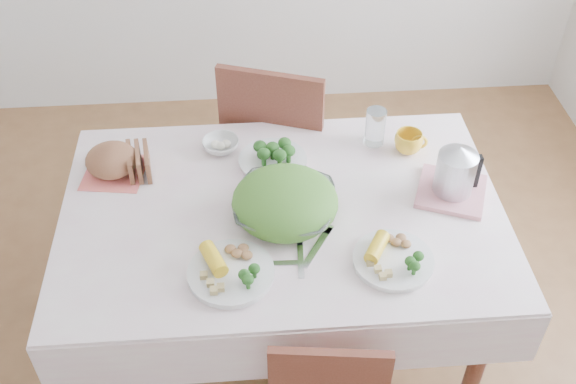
{
  "coord_description": "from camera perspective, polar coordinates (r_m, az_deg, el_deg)",
  "views": [
    {
      "loc": [
        -0.11,
        -1.65,
        2.34
      ],
      "look_at": [
        0.02,
        0.02,
        0.82
      ],
      "focal_mm": 42.0,
      "sensor_mm": 36.0,
      "label": 1
    }
  ],
  "objects": [
    {
      "name": "salad_bowl",
      "position": [
        2.23,
        -0.25,
        -1.28
      ],
      "size": [
        0.4,
        0.4,
        0.08
      ],
      "primitive_type": "imported",
      "rotation": [
        0.0,
        0.0,
        -0.23
      ],
      "color": "white",
      "rests_on": "tablecloth"
    },
    {
      "name": "chair_far",
      "position": [
        3.01,
        -0.34,
        3.63
      ],
      "size": [
        0.57,
        0.57,
        0.98
      ],
      "primitive_type": "cube",
      "rotation": [
        0.0,
        0.0,
        2.81
      ],
      "color": "brown",
      "rests_on": "floor"
    },
    {
      "name": "dining_table",
      "position": [
        2.57,
        -0.41,
        -7.7
      ],
      "size": [
        1.4,
        0.9,
        0.75
      ],
      "primitive_type": "cube",
      "color": "brown",
      "rests_on": "floor"
    },
    {
      "name": "broccoli_plate",
      "position": [
        2.46,
        -1.3,
        2.65
      ],
      "size": [
        0.25,
        0.25,
        0.02
      ],
      "primitive_type": "cylinder",
      "rotation": [
        0.0,
        0.0,
        -0.01
      ],
      "color": "beige",
      "rests_on": "tablecloth"
    },
    {
      "name": "fork_left",
      "position": [
        2.12,
        1.08,
        -5.66
      ],
      "size": [
        0.03,
        0.16,
        0.0
      ],
      "primitive_type": "cube",
      "rotation": [
        0.0,
        0.0,
        -0.06
      ],
      "color": "silver",
      "rests_on": "tablecloth"
    },
    {
      "name": "bread_loaf",
      "position": [
        2.47,
        -14.68,
        2.6
      ],
      "size": [
        0.23,
        0.22,
        0.11
      ],
      "primitive_type": "ellipsoid",
      "rotation": [
        0.0,
        0.0,
        0.3
      ],
      "color": "brown",
      "rests_on": "napkin"
    },
    {
      "name": "floor",
      "position": [
        2.86,
        -0.38,
        -12.53
      ],
      "size": [
        3.6,
        3.6,
        0.0
      ],
      "primitive_type": "plane",
      "color": "brown",
      "rests_on": "ground"
    },
    {
      "name": "glass_tumbler",
      "position": [
        2.55,
        7.38,
        5.36
      ],
      "size": [
        0.09,
        0.09,
        0.14
      ],
      "primitive_type": "cylinder",
      "rotation": [
        0.0,
        0.0,
        -0.22
      ],
      "color": "white",
      "rests_on": "tablecloth"
    },
    {
      "name": "fork_right",
      "position": [
        2.16,
        2.48,
        -4.67
      ],
      "size": [
        0.12,
        0.18,
        0.0
      ],
      "primitive_type": "cube",
      "rotation": [
        0.0,
        0.0,
        -0.55
      ],
      "color": "silver",
      "rests_on": "tablecloth"
    },
    {
      "name": "dinner_plate_left",
      "position": [
        2.08,
        -4.84,
        -6.86
      ],
      "size": [
        0.28,
        0.28,
        0.02
      ],
      "primitive_type": "cylinder",
      "rotation": [
        0.0,
        0.0,
        0.05
      ],
      "color": "white",
      "rests_on": "tablecloth"
    },
    {
      "name": "fruit_bowl",
      "position": [
        2.53,
        -5.72,
        3.98
      ],
      "size": [
        0.16,
        0.16,
        0.04
      ],
      "primitive_type": "imported",
      "rotation": [
        0.0,
        0.0,
        0.16
      ],
      "color": "white",
      "rests_on": "tablecloth"
    },
    {
      "name": "tablecloth",
      "position": [
        2.29,
        -0.46,
        -1.55
      ],
      "size": [
        1.5,
        1.0,
        0.01
      ],
      "primitive_type": "cube",
      "color": "white",
      "rests_on": "dining_table"
    },
    {
      "name": "dinner_plate_right",
      "position": [
        2.13,
        8.88,
        -5.74
      ],
      "size": [
        0.36,
        0.36,
        0.02
      ],
      "primitive_type": "cylinder",
      "rotation": [
        0.0,
        0.0,
        -0.87
      ],
      "color": "white",
      "rests_on": "tablecloth"
    },
    {
      "name": "knife",
      "position": [
        2.11,
        -1.51,
        -6.07
      ],
      "size": [
        0.17,
        0.03,
        0.0
      ],
      "primitive_type": "cube",
      "rotation": [
        0.0,
        0.0,
        1.53
      ],
      "color": "silver",
      "rests_on": "tablecloth"
    },
    {
      "name": "pink_tray",
      "position": [
        2.41,
        13.64,
        0.04
      ],
      "size": [
        0.29,
        0.29,
        0.02
      ],
      "primitive_type": "cube",
      "rotation": [
        0.0,
        0.0,
        -0.38
      ],
      "color": "#CF7E87",
      "rests_on": "tablecloth"
    },
    {
      "name": "napkin",
      "position": [
        2.5,
        -14.46,
        1.61
      ],
      "size": [
        0.24,
        0.24,
        0.0
      ],
      "primitive_type": "cube",
      "rotation": [
        0.0,
        0.0,
        -0.15
      ],
      "color": "#FF7066",
      "rests_on": "tablecloth"
    },
    {
      "name": "yellow_mug",
      "position": [
        2.54,
        10.15,
        4.16
      ],
      "size": [
        0.13,
        0.13,
        0.08
      ],
      "primitive_type": "imported",
      "rotation": [
        0.0,
        0.0,
        -0.25
      ],
      "color": "gold",
      "rests_on": "tablecloth"
    },
    {
      "name": "electric_kettle",
      "position": [
        2.33,
        14.08,
        2.1
      ],
      "size": [
        0.14,
        0.14,
        0.19
      ],
      "primitive_type": "cylinder",
      "rotation": [
        0.0,
        0.0,
        -0.01
      ],
      "color": "#B2B5BA",
      "rests_on": "pink_tray"
    }
  ]
}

